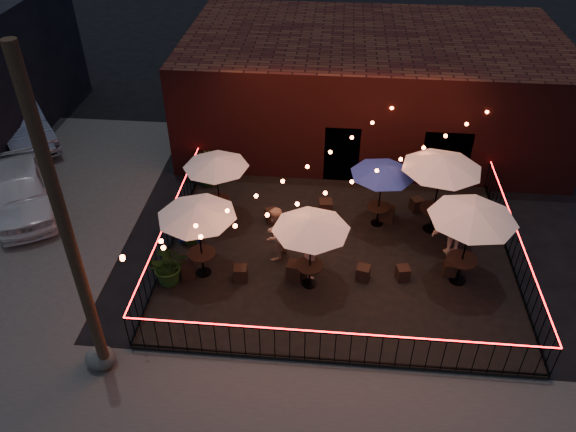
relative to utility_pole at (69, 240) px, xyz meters
The scene contains 37 objects.
ground 7.21m from the utility_pole, 25.71° to the left, with size 110.00×110.00×0.00m, color black.
patio 8.11m from the utility_pole, 40.43° to the left, with size 10.00×8.00×0.15m, color black.
sidewalk 6.74m from the utility_pole, ahead, with size 18.00×2.50×0.05m, color #423F3D.
brick_building 14.27m from the utility_pole, 63.05° to the left, with size 14.00×8.00×4.00m.
utility_pole is the anchor object (origin of this frame).
fence_front 6.38m from the utility_pole, ahead, with size 10.00×0.04×1.04m.
fence_left 5.70m from the utility_pole, 85.03° to the left, with size 0.04×8.00×1.04m.
fence_right 11.85m from the utility_pole, 23.86° to the left, with size 0.04×8.00×1.04m.
festoon_lights 6.32m from the utility_pole, 44.40° to the left, with size 10.02×8.72×1.32m.
cafe_table_0 4.14m from the utility_pole, 64.53° to the left, with size 2.22×2.22×2.36m.
cafe_table_1 6.54m from the utility_pole, 75.24° to the left, with size 2.28×2.28×2.22m.
cafe_table_2 5.92m from the utility_pole, 34.73° to the left, with size 2.34×2.34×2.26m.
cafe_table_3 9.24m from the utility_pole, 43.13° to the left, with size 2.38×2.38×2.16m.
cafe_table_4 9.64m from the utility_pole, 23.15° to the left, with size 2.80×2.80×2.55m.
cafe_table_5 10.34m from the utility_pole, 36.19° to the left, with size 2.74×2.74×2.61m.
bistro_chair_0 5.01m from the utility_pole, 69.38° to the left, with size 0.38×0.38×0.45m, color black.
bistro_chair_1 5.58m from the utility_pole, 50.11° to the left, with size 0.36×0.36×0.43m, color black.
bistro_chair_2 7.14m from the utility_pole, 76.13° to the left, with size 0.40×0.40×0.48m, color black.
bistro_chair_3 7.73m from the utility_pole, 61.28° to the left, with size 0.37×0.37×0.44m, color black.
bistro_chair_4 6.55m from the utility_pole, 39.51° to the left, with size 0.42×0.42×0.50m, color black.
bistro_chair_5 7.97m from the utility_pole, 30.38° to the left, with size 0.35×0.35×0.42m, color black.
bistro_chair_6 8.98m from the utility_pole, 52.95° to the left, with size 0.42×0.42×0.49m, color black.
bistro_chair_7 10.09m from the utility_pole, 42.81° to the left, with size 0.42×0.42×0.49m, color black.
bistro_chair_8 8.89m from the utility_pole, 27.04° to the left, with size 0.34×0.34×0.41m, color black.
bistro_chair_9 10.11m from the utility_pole, 24.95° to the left, with size 0.34×0.34×0.41m, color black.
bistro_chair_10 11.20m from the utility_pole, 41.73° to the left, with size 0.36×0.36×0.43m, color black.
bistro_chair_11 12.41m from the utility_pole, 33.21° to the left, with size 0.40×0.40×0.48m, color black.
patron_a 6.59m from the utility_pole, 37.94° to the left, with size 0.62×0.40×1.69m, color tan.
patron_b 6.34m from the utility_pole, 50.06° to the left, with size 0.83×0.65×1.72m, color tan.
patron_c 10.44m from the utility_pole, 29.69° to the left, with size 1.27×0.73×1.96m, color #D0AF8D.
potted_shrub_a 4.47m from the utility_pole, 74.96° to the left, with size 1.10×0.95×1.22m, color #11350B.
potted_shrub_b 5.81m from the utility_pole, 77.96° to the left, with size 0.73×0.59×1.33m, color #0D3F0D.
potted_shrub_c 8.61m from the utility_pole, 84.24° to the left, with size 0.67×0.67×1.20m, color #14400D.
cooler 6.06m from the utility_pole, 79.66° to the left, with size 0.68×0.49×0.90m.
boulder 3.69m from the utility_pole, 153.34° to the left, with size 0.81×0.69×0.63m, color #464641.
car_white 8.50m from the utility_pole, 128.86° to the left, with size 1.82×4.53×1.54m, color silver.
car_silver 13.11m from the utility_pole, 124.33° to the left, with size 1.68×4.82×1.59m, color gray.
Camera 1 is at (-0.31, -10.74, 10.98)m, focal length 35.00 mm.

